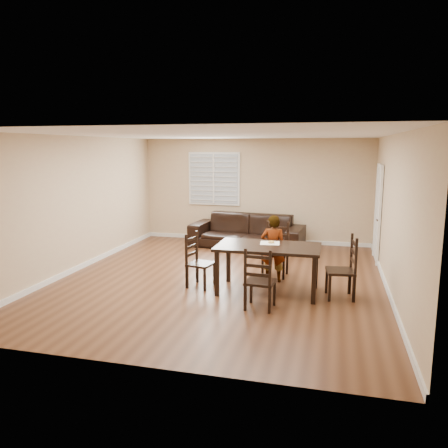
{
  "coord_description": "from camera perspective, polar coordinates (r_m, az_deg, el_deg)",
  "views": [
    {
      "loc": [
        2.02,
        -7.76,
        2.47
      ],
      "look_at": [
        -0.04,
        0.36,
        1.0
      ],
      "focal_mm": 35.0,
      "sensor_mm": 36.0,
      "label": 1
    }
  ],
  "objects": [
    {
      "name": "chair_right",
      "position": [
        7.52,
        15.93,
        -5.79
      ],
      "size": [
        0.5,
        0.53,
        1.06
      ],
      "rotation": [
        0.0,
        0.0,
        -1.43
      ],
      "color": "black",
      "rests_on": "ground"
    },
    {
      "name": "chair_far",
      "position": [
        6.7,
        4.53,
        -7.66
      ],
      "size": [
        0.47,
        0.44,
        0.98
      ],
      "rotation": [
        0.0,
        0.0,
        3.07
      ],
      "color": "black",
      "rests_on": "ground"
    },
    {
      "name": "sofa",
      "position": [
        10.93,
        2.99,
        -0.93
      ],
      "size": [
        2.89,
        1.37,
        0.82
      ],
      "primitive_type": "imported",
      "rotation": [
        0.0,
        0.0,
        -0.1
      ],
      "color": "black",
      "rests_on": "ground"
    },
    {
      "name": "ground",
      "position": [
        8.39,
        -0.35,
        -7.17
      ],
      "size": [
        7.0,
        7.0,
        0.0
      ],
      "primitive_type": "plane",
      "color": "brown",
      "rests_on": "ground"
    },
    {
      "name": "dining_table",
      "position": [
        7.5,
        5.79,
        -3.46
      ],
      "size": [
        1.76,
        0.99,
        0.82
      ],
      "rotation": [
        0.0,
        0.0,
        0.0
      ],
      "color": "black",
      "rests_on": "ground"
    },
    {
      "name": "child",
      "position": [
        8.14,
        6.43,
        -3.19
      ],
      "size": [
        0.48,
        0.33,
        1.25
      ],
      "primitive_type": "imported",
      "rotation": [
        0.0,
        0.0,
        3.21
      ],
      "color": "gray",
      "rests_on": "ground"
    },
    {
      "name": "napkin",
      "position": [
        7.67,
        6.02,
        -2.49
      ],
      "size": [
        0.37,
        0.37,
        0.0
      ],
      "primitive_type": "cube",
      "rotation": [
        0.0,
        0.0,
        0.12
      ],
      "color": "silver",
      "rests_on": "dining_table"
    },
    {
      "name": "room",
      "position": [
        8.21,
        0.19,
        5.32
      ],
      "size": [
        6.04,
        7.04,
        2.72
      ],
      "color": "#CAB488",
      "rests_on": "ground"
    },
    {
      "name": "chair_left",
      "position": [
        7.88,
        -3.81,
        -4.97
      ],
      "size": [
        0.49,
        0.51,
        0.97
      ],
      "rotation": [
        0.0,
        0.0,
        1.38
      ],
      "color": "black",
      "rests_on": "ground"
    },
    {
      "name": "donut",
      "position": [
        7.66,
        6.18,
        -2.32
      ],
      "size": [
        0.11,
        0.11,
        0.04
      ],
      "color": "gold",
      "rests_on": "napkin"
    },
    {
      "name": "chair_near",
      "position": [
        8.63,
        6.89,
        -3.49
      ],
      "size": [
        0.5,
        0.47,
        1.04
      ],
      "rotation": [
        0.0,
        0.0,
        -0.07
      ],
      "color": "black",
      "rests_on": "ground"
    }
  ]
}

